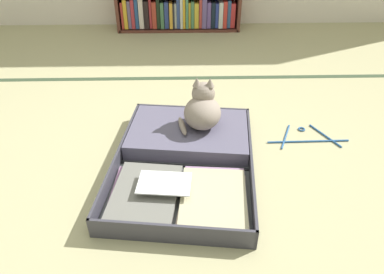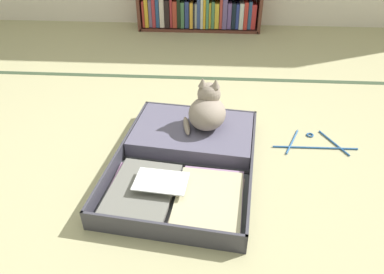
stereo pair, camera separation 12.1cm
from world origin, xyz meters
TOP-DOWN VIEW (x-y plane):
  - ground_plane at (0.00, 0.00)m, footprint 10.00×10.00m
  - tatami_border at (0.00, 1.09)m, footprint 4.80×0.05m
  - open_suitcase at (0.12, 0.12)m, footprint 0.76×0.98m
  - black_cat at (0.21, 0.30)m, footprint 0.25×0.25m
  - clothes_hanger at (0.79, 0.30)m, footprint 0.45×0.23m

SIDE VIEW (x-z plane):
  - ground_plane at x=0.00m, z-range 0.00..0.00m
  - tatami_border at x=0.00m, z-range 0.00..0.00m
  - clothes_hanger at x=0.79m, z-range 0.00..0.01m
  - open_suitcase at x=0.12m, z-range -0.01..0.09m
  - black_cat at x=0.21m, z-range 0.06..0.32m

